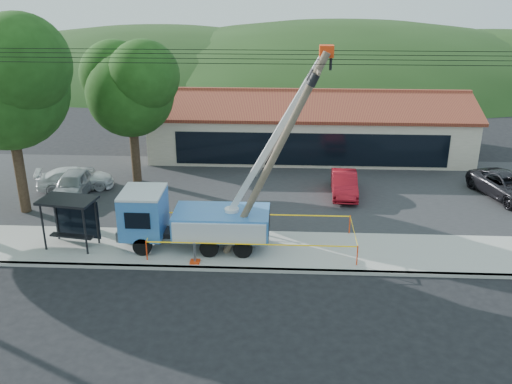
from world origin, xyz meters
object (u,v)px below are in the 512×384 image
object	(u,v)px
utility_truck	(191,217)
car_white	(77,190)
leaning_pole	(278,149)
car_red	(344,196)
car_silver	(75,198)
car_dark	(506,199)
bus_shelter	(70,211)

from	to	relation	value
utility_truck	car_white	world-z (taller)	utility_truck
leaning_pole	car_red	size ratio (longest dim) A/B	2.29
utility_truck	car_silver	size ratio (longest dim) A/B	2.20
leaning_pole	car_dark	xyz separation A→B (m)	(13.32, 7.69, -5.27)
utility_truck	bus_shelter	size ratio (longest dim) A/B	3.51
leaning_pole	car_dark	bearing A→B (deg)	29.98
bus_shelter	car_red	xyz separation A→B (m)	(13.66, 7.34, -1.94)
leaning_pole	car_red	distance (m)	10.11
car_silver	car_white	distance (m)	1.25
car_dark	leaning_pole	bearing A→B (deg)	-169.20
leaning_pole	car_dark	distance (m)	16.26
car_white	car_dark	xyz separation A→B (m)	(25.66, -0.16, 0.00)
utility_truck	car_white	xyz separation A→B (m)	(-8.28, 7.30, -1.68)
car_white	bus_shelter	bearing A→B (deg)	-177.20
leaning_pole	car_dark	world-z (taller)	leaning_pole
utility_truck	leaning_pole	size ratio (longest dim) A/B	1.03
bus_shelter	utility_truck	bearing A→B (deg)	10.87
leaning_pole	car_white	distance (m)	15.54
car_red	car_white	xyz separation A→B (m)	(-16.20, 0.13, 0.00)
bus_shelter	leaning_pole	bearing A→B (deg)	6.98
car_silver	car_white	xyz separation A→B (m)	(-0.31, 1.21, 0.00)
car_silver	car_dark	world-z (taller)	car_silver
bus_shelter	car_red	world-z (taller)	bus_shelter
leaning_pole	car_silver	xyz separation A→B (m)	(-12.03, 6.63, -5.27)
leaning_pole	car_silver	bearing A→B (deg)	151.13
car_silver	bus_shelter	bearing A→B (deg)	-71.50
leaning_pole	car_silver	distance (m)	14.71
car_red	utility_truck	bearing A→B (deg)	-135.65
leaning_pole	car_silver	world-z (taller)	leaning_pole
utility_truck	car_red	world-z (taller)	utility_truck
car_silver	car_dark	xyz separation A→B (m)	(25.35, 1.06, 0.00)
car_red	bus_shelter	bearing A→B (deg)	-149.54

